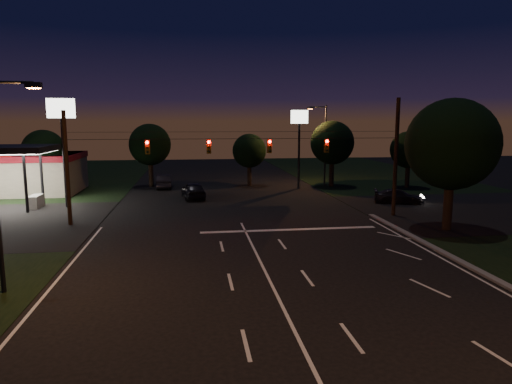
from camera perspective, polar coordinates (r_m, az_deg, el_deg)
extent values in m
plane|color=black|center=(19.62, 2.68, -12.87)|extent=(140.00, 140.00, 0.00)
cube|color=black|center=(41.85, 26.19, -2.05)|extent=(20.00, 16.00, 0.02)
cube|color=silver|center=(14.36, 7.46, -21.57)|extent=(0.14, 40.00, 0.01)
cube|color=silver|center=(30.96, 4.19, -4.71)|extent=(12.00, 0.50, 0.01)
cylinder|color=black|center=(37.06, 16.76, -2.82)|extent=(0.30, 0.30, 9.00)
cylinder|color=black|center=(34.77, -22.17, -3.86)|extent=(0.28, 0.28, 8.00)
cylinder|color=black|center=(33.11, -2.10, 6.67)|extent=(24.00, 0.03, 0.03)
cylinder|color=black|center=(33.09, -2.11, 7.54)|extent=(24.00, 0.02, 0.02)
cube|color=#3F3307|center=(33.10, -13.41, 5.49)|extent=(0.32, 0.26, 1.00)
sphere|color=#FF0705|center=(32.92, -13.46, 6.04)|extent=(0.22, 0.22, 0.22)
sphere|color=black|center=(32.94, -13.44, 5.47)|extent=(0.20, 0.20, 0.20)
sphere|color=black|center=(32.96, -13.42, 4.90)|extent=(0.20, 0.20, 0.20)
cube|color=#3F3307|center=(32.98, -5.92, 5.67)|extent=(0.32, 0.26, 1.00)
sphere|color=#FF0705|center=(32.80, -5.92, 6.23)|extent=(0.22, 0.22, 0.22)
sphere|color=black|center=(32.82, -5.91, 5.65)|extent=(0.20, 0.20, 0.20)
sphere|color=black|center=(32.84, -5.90, 5.08)|extent=(0.20, 0.20, 0.20)
cube|color=#3F3307|center=(33.43, 1.68, 5.75)|extent=(0.32, 0.26, 1.00)
sphere|color=#FF0705|center=(33.26, 1.73, 6.31)|extent=(0.22, 0.22, 0.22)
sphere|color=black|center=(33.27, 1.72, 5.74)|extent=(0.20, 0.20, 0.20)
sphere|color=black|center=(33.29, 1.72, 5.17)|extent=(0.20, 0.20, 0.20)
cube|color=#3F3307|center=(34.42, 8.79, 5.74)|extent=(0.32, 0.26, 1.00)
sphere|color=#FF0705|center=(34.25, 8.88, 6.28)|extent=(0.22, 0.22, 0.22)
sphere|color=black|center=(34.26, 8.86, 5.73)|extent=(0.20, 0.20, 0.20)
sphere|color=black|center=(34.28, 8.85, 5.18)|extent=(0.20, 0.20, 0.20)
cube|color=gray|center=(52.57, -28.70, 2.03)|extent=(14.00, 8.00, 4.00)
cube|color=maroon|center=(52.43, -28.83, 3.87)|extent=(14.20, 8.20, 0.60)
cube|color=gray|center=(42.52, -25.83, -1.11)|extent=(0.80, 2.00, 1.10)
cylinder|color=black|center=(40.39, -26.86, 0.99)|extent=(0.24, 0.24, 4.80)
cylinder|color=black|center=(44.16, -25.21, 1.70)|extent=(0.24, 0.24, 4.80)
cylinder|color=black|center=(41.43, -22.83, 3.31)|extent=(0.24, 0.24, 7.50)
cube|color=white|center=(41.29, -23.21, 9.60)|extent=(2.20, 0.30, 1.60)
cylinder|color=black|center=(49.39, 5.38, 4.46)|extent=(0.24, 0.24, 7.00)
cube|color=white|center=(49.25, 5.45, 9.33)|extent=(1.80, 0.30, 1.40)
cylinder|color=black|center=(21.21, -28.44, 11.98)|extent=(1.80, 0.12, 0.12)
cube|color=black|center=(20.92, -26.06, 11.93)|extent=(0.60, 0.35, 0.22)
cube|color=orange|center=(20.91, -26.04, 11.60)|extent=(0.45, 0.25, 0.04)
cylinder|color=black|center=(52.16, 8.65, 5.73)|extent=(0.20, 0.20, 9.00)
cylinder|color=black|center=(51.86, 7.79, 10.48)|extent=(1.80, 0.12, 0.12)
cube|color=black|center=(51.62, 6.81, 10.40)|extent=(0.60, 0.35, 0.22)
cube|color=orange|center=(51.62, 6.81, 10.27)|extent=(0.45, 0.25, 0.04)
cylinder|color=black|center=(33.06, 22.90, -1.00)|extent=(0.60, 0.60, 4.00)
sphere|color=black|center=(32.67, 23.30, 5.51)|extent=(6.00, 6.00, 6.00)
sphere|color=black|center=(33.38, 23.76, 5.23)|extent=(4.50, 4.50, 4.50)
sphere|color=black|center=(32.63, 22.10, 5.34)|extent=(4.20, 4.20, 4.20)
cylinder|color=black|center=(50.40, -24.79, 1.48)|extent=(0.49, 0.49, 3.00)
sphere|color=black|center=(50.16, -25.00, 4.67)|extent=(4.20, 4.20, 4.20)
sphere|color=black|center=(50.34, -24.43, 4.58)|extent=(3.15, 3.15, 3.15)
sphere|color=black|center=(50.48, -25.38, 4.56)|extent=(2.94, 2.94, 2.94)
cylinder|color=black|center=(52.41, -13.01, 2.46)|extent=(0.52, 0.52, 3.25)
sphere|color=black|center=(52.17, -13.12, 5.80)|extent=(4.60, 4.60, 4.60)
sphere|color=black|center=(52.48, -12.58, 5.68)|extent=(3.45, 3.45, 3.45)
sphere|color=black|center=(52.44, -13.60, 5.68)|extent=(3.22, 3.22, 3.22)
cylinder|color=black|center=(51.64, -0.84, 2.32)|extent=(0.47, 0.47, 2.75)
sphere|color=black|center=(51.41, -0.84, 5.18)|extent=(3.80, 3.80, 3.80)
sphere|color=black|center=(51.75, -0.46, 5.08)|extent=(2.85, 2.85, 2.85)
sphere|color=black|center=(51.56, -1.29, 5.09)|extent=(2.66, 2.66, 2.66)
cylinder|color=black|center=(51.58, 9.42, 2.55)|extent=(0.53, 0.53, 3.40)
sphere|color=black|center=(51.33, 9.52, 6.10)|extent=(4.80, 4.80, 4.80)
sphere|color=black|center=(51.83, 9.90, 5.96)|extent=(3.60, 3.60, 3.60)
sphere|color=black|center=(51.43, 8.92, 6.00)|extent=(3.36, 3.36, 3.36)
cylinder|color=black|center=(52.75, 18.40, 2.08)|extent=(0.48, 0.48, 2.90)
sphere|color=black|center=(52.52, 18.54, 5.04)|extent=(4.00, 4.00, 4.00)
sphere|color=black|center=(52.98, 18.78, 4.92)|extent=(3.00, 3.00, 3.00)
sphere|color=black|center=(52.53, 18.05, 4.96)|extent=(2.80, 2.80, 2.80)
imported|color=black|center=(43.51, -7.86, 0.22)|extent=(2.53, 4.85, 1.58)
imported|color=black|center=(50.88, -11.53, 1.33)|extent=(1.95, 4.67, 1.50)
imported|color=black|center=(42.46, 17.41, -0.54)|extent=(4.62, 3.08, 1.24)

